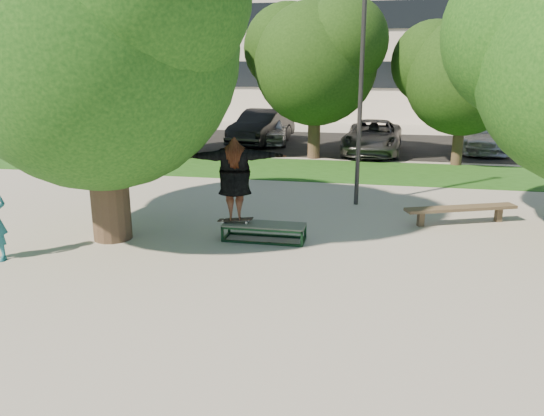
% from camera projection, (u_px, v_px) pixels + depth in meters
% --- Properties ---
extents(ground, '(120.00, 120.00, 0.00)m').
position_uv_depth(ground, '(292.00, 268.00, 10.12)').
color(ground, '#9D9A91').
rests_on(ground, ground).
extents(grass_strip, '(30.00, 4.00, 0.02)m').
position_uv_depth(grass_strip, '(361.00, 172.00, 18.91)').
color(grass_strip, '#174012').
rests_on(grass_strip, ground).
extents(asphalt_strip, '(40.00, 8.00, 0.01)m').
position_uv_depth(asphalt_strip, '(344.00, 144.00, 25.24)').
color(asphalt_strip, black).
rests_on(asphalt_strip, ground).
extents(tree_left, '(6.96, 5.95, 7.12)m').
position_uv_depth(tree_left, '(94.00, 30.00, 10.76)').
color(tree_left, '#38281E').
rests_on(tree_left, ground).
extents(bg_tree_left, '(5.28, 4.51, 5.77)m').
position_uv_depth(bg_tree_left, '(172.00, 63.00, 20.80)').
color(bg_tree_left, '#38281E').
rests_on(bg_tree_left, ground).
extents(bg_tree_mid, '(5.76, 4.92, 6.24)m').
position_uv_depth(bg_tree_mid, '(314.00, 56.00, 20.66)').
color(bg_tree_mid, '#38281E').
rests_on(bg_tree_mid, ground).
extents(bg_tree_right, '(5.04, 4.31, 5.43)m').
position_uv_depth(bg_tree_right, '(462.00, 70.00, 19.30)').
color(bg_tree_right, '#38281E').
rests_on(bg_tree_right, ground).
extents(lamppost, '(0.25, 0.15, 6.11)m').
position_uv_depth(lamppost, '(361.00, 88.00, 13.81)').
color(lamppost, '#2D2D30').
rests_on(lamppost, ground).
extents(office_building, '(30.00, 14.12, 16.00)m').
position_uv_depth(office_building, '(334.00, 1.00, 38.58)').
color(office_building, '#BAB7AC').
rests_on(office_building, ground).
extents(grind_box, '(1.80, 0.60, 0.38)m').
position_uv_depth(grind_box, '(264.00, 232.00, 11.66)').
color(grind_box, black).
rests_on(grind_box, ground).
extents(skater_rig, '(2.32, 1.08, 1.90)m').
position_uv_depth(skater_rig, '(235.00, 179.00, 11.46)').
color(skater_rig, white).
rests_on(skater_rig, grind_box).
extents(bench, '(2.74, 1.38, 0.43)m').
position_uv_depth(bench, '(461.00, 209.00, 12.80)').
color(bench, brown).
rests_on(bench, ground).
extents(car_silver_a, '(2.14, 4.05, 1.31)m').
position_uv_depth(car_silver_a, '(270.00, 130.00, 25.24)').
color(car_silver_a, '#B1B0B5').
rests_on(car_silver_a, asphalt_strip).
extents(car_dark, '(2.49, 5.11, 1.61)m').
position_uv_depth(car_dark, '(262.00, 127.00, 25.11)').
color(car_dark, black).
rests_on(car_dark, asphalt_strip).
extents(car_grey, '(2.60, 5.14, 1.39)m').
position_uv_depth(car_grey, '(373.00, 137.00, 22.57)').
color(car_grey, '#525156').
rests_on(car_grey, asphalt_strip).
extents(car_silver_b, '(2.08, 4.73, 1.35)m').
position_uv_depth(car_silver_b, '(481.00, 136.00, 23.16)').
color(car_silver_b, silver).
rests_on(car_silver_b, asphalt_strip).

